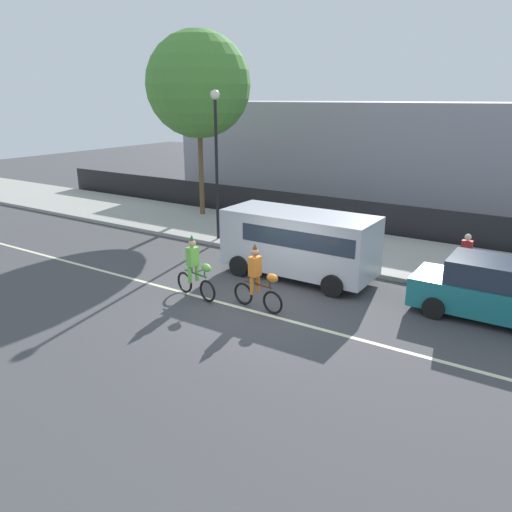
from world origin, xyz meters
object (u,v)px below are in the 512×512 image
at_px(street_lamp_post, 216,144).
at_px(parade_cyclist_lime, 196,271).
at_px(parade_cyclist_orange, 258,281).
at_px(parked_car_teal, 491,291).
at_px(pedestrian_onlooker, 465,258).
at_px(parked_van_silver, 301,240).

bearing_deg(street_lamp_post, parade_cyclist_lime, -59.13).
distance_m(parade_cyclist_lime, parade_cyclist_orange, 2.05).
relative_size(parked_car_teal, street_lamp_post, 0.70).
distance_m(parade_cyclist_orange, street_lamp_post, 7.76).
bearing_deg(parade_cyclist_lime, pedestrian_onlooker, 38.08).
bearing_deg(parked_van_silver, parked_car_teal, -0.57).
relative_size(parade_cyclist_lime, street_lamp_post, 0.33).
distance_m(parade_cyclist_orange, parked_car_teal, 6.29).
xyz_separation_m(parade_cyclist_orange, parked_car_teal, (5.56, 2.94, -0.06)).
xyz_separation_m(parked_van_silver, parked_car_teal, (5.82, -0.06, -0.50)).
relative_size(parade_cyclist_lime, pedestrian_onlooker, 1.19).
xyz_separation_m(parade_cyclist_orange, parked_van_silver, (-0.25, 3.00, 0.44)).
bearing_deg(parade_cyclist_orange, pedestrian_onlooker, 47.17).
height_order(parade_cyclist_orange, pedestrian_onlooker, parade_cyclist_orange).
height_order(parked_van_silver, pedestrian_onlooker, parked_van_silver).
bearing_deg(pedestrian_onlooker, parade_cyclist_orange, -132.83).
xyz_separation_m(parade_cyclist_orange, street_lamp_post, (-5.13, 4.90, 3.15)).
xyz_separation_m(parked_van_silver, pedestrian_onlooker, (4.75, 1.86, -0.27)).
height_order(parade_cyclist_lime, parked_car_teal, parade_cyclist_lime).
height_order(parked_car_teal, pedestrian_onlooker, pedestrian_onlooker).
height_order(parked_van_silver, street_lamp_post, street_lamp_post).
distance_m(parade_cyclist_lime, pedestrian_onlooker, 8.30).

